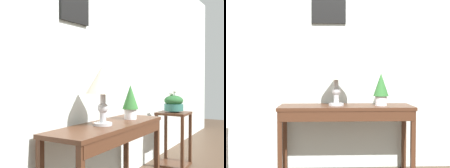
% 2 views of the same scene
% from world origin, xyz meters
% --- Properties ---
extents(back_wall_with_art, '(9.00, 0.13, 2.80)m').
position_xyz_m(back_wall_with_art, '(-0.00, 1.46, 1.40)').
color(back_wall_with_art, silver).
rests_on(back_wall_with_art, ground).
extents(console_table, '(1.39, 0.43, 0.74)m').
position_xyz_m(console_table, '(-0.11, 1.13, 0.65)').
color(console_table, '#472819').
rests_on(console_table, ground).
extents(table_lamp, '(0.30, 0.30, 0.52)m').
position_xyz_m(table_lamp, '(-0.21, 1.16, 1.12)').
color(table_lamp, '#B7B7BC').
rests_on(table_lamp, console_table).
extents(potted_plant_on_console, '(0.16, 0.16, 0.34)m').
position_xyz_m(potted_plant_on_console, '(0.26, 1.13, 0.93)').
color(potted_plant_on_console, silver).
rests_on(potted_plant_on_console, console_table).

